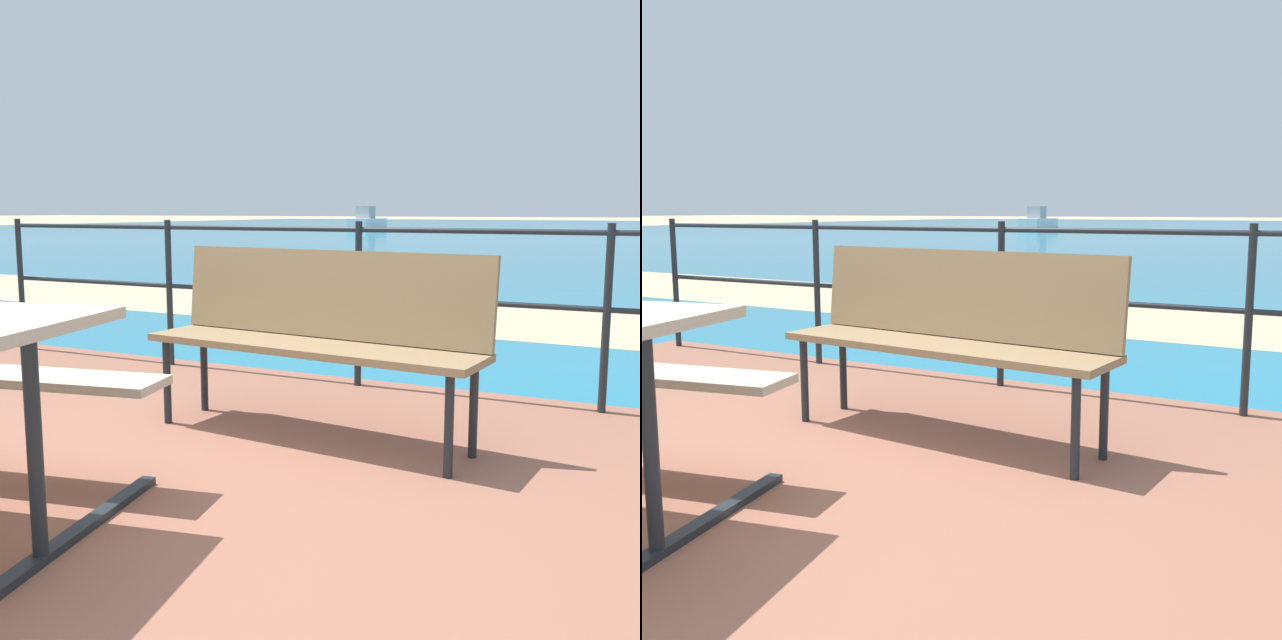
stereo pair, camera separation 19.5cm
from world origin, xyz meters
The scene contains 6 objects.
ground_plane centered at (0.00, 0.00, 0.00)m, with size 240.00×240.00×0.00m, color tan.
patio_paving centered at (0.00, 0.00, 0.03)m, with size 6.40×5.20×0.06m, color #935B47.
beach_strip centered at (0.00, 6.16, 0.01)m, with size 54.00×2.72×0.01m, color tan.
park_bench centered at (0.24, 1.36, 0.62)m, with size 1.76×0.57×0.92m.
railing_fence centered at (0.00, 2.43, 0.73)m, with size 5.94×0.04×1.05m.
boat_far centered at (-15.38, 39.83, 0.46)m, with size 1.46×3.38×1.37m.
Camera 2 is at (2.01, -1.79, 1.18)m, focal length 41.85 mm.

